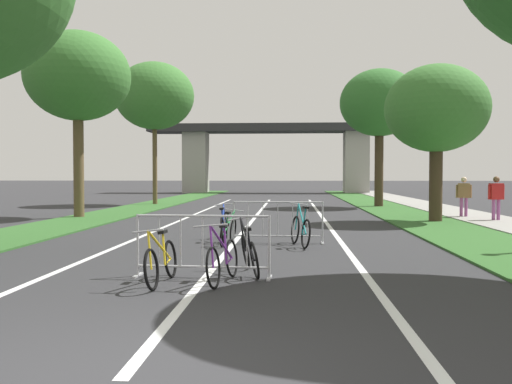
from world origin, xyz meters
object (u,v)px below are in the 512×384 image
(pedestrian_strolling, at_px, (464,193))
(bicycle_blue_1, at_px, (224,226))
(bicycle_purple_0, at_px, (223,259))
(bicycle_teal_5, at_px, (301,230))
(tree_left_maple_mid, at_px, (154,96))
(tree_right_pine_near, at_px, (379,104))
(tree_left_pine_far, at_px, (78,77))
(tree_right_cypress_far, at_px, (437,109))
(crowd_barrier_second, at_px, (278,222))
(pedestrian_pushing_bike, at_px, (496,194))
(bicycle_black_3, at_px, (249,253))
(bicycle_yellow_4, at_px, (161,261))
(bicycle_green_2, at_px, (229,231))
(crowd_barrier_nearest, at_px, (203,247))

(pedestrian_strolling, bearing_deg, bicycle_blue_1, 57.40)
(bicycle_purple_0, height_order, bicycle_teal_5, bicycle_teal_5)
(tree_left_maple_mid, distance_m, tree_right_pine_near, 12.46)
(tree_left_pine_far, height_order, tree_right_pine_near, tree_left_pine_far)
(tree_left_pine_far, xyz_separation_m, tree_right_cypress_far, (13.57, -1.18, -1.50))
(tree_left_maple_mid, relative_size, crowd_barrier_second, 3.51)
(tree_left_maple_mid, bearing_deg, tree_left_pine_far, -94.01)
(pedestrian_pushing_bike, bearing_deg, tree_left_pine_far, -10.24)
(bicycle_black_3, bearing_deg, bicycle_blue_1, 89.60)
(bicycle_yellow_4, bearing_deg, bicycle_blue_1, -89.96)
(crowd_barrier_second, height_order, bicycle_green_2, crowd_barrier_second)
(bicycle_teal_5, xyz_separation_m, pedestrian_pushing_bike, (7.17, 7.19, 0.62))
(crowd_barrier_second, xyz_separation_m, bicycle_teal_5, (0.56, -0.57, -0.13))
(bicycle_black_3, bearing_deg, tree_right_cypress_far, 48.66)
(bicycle_yellow_4, xyz_separation_m, bicycle_teal_5, (2.27, 4.71, 0.03))
(crowd_barrier_nearest, bearing_deg, bicycle_purple_0, -47.16)
(tree_left_maple_mid, relative_size, bicycle_black_3, 4.71)
(tree_right_pine_near, relative_size, pedestrian_pushing_bike, 4.38)
(bicycle_purple_0, bearing_deg, pedestrian_strolling, -110.79)
(tree_left_maple_mid, relative_size, crowd_barrier_nearest, 3.50)
(tree_right_cypress_far, height_order, crowd_barrier_nearest, tree_right_cypress_far)
(bicycle_green_2, bearing_deg, tree_right_pine_near, 75.40)
(tree_left_pine_far, bearing_deg, bicycle_black_3, -57.29)
(tree_left_pine_far, relative_size, crowd_barrier_second, 3.19)
(tree_left_maple_mid, bearing_deg, crowd_barrier_nearest, -74.16)
(bicycle_yellow_4, xyz_separation_m, pedestrian_pushing_bike, (9.44, 11.90, 0.65))
(tree_left_pine_far, height_order, bicycle_blue_1, tree_left_pine_far)
(tree_left_maple_mid, xyz_separation_m, bicycle_black_3, (6.98, -21.54, -5.79))
(crowd_barrier_nearest, bearing_deg, pedestrian_pushing_bike, 51.94)
(pedestrian_strolling, relative_size, pedestrian_pushing_bike, 0.98)
(bicycle_purple_0, relative_size, pedestrian_strolling, 1.02)
(pedestrian_strolling, bearing_deg, crowd_barrier_second, 64.10)
(tree_left_pine_far, bearing_deg, bicycle_yellow_4, -63.81)
(pedestrian_pushing_bike, bearing_deg, crowd_barrier_second, 33.88)
(tree_right_pine_near, distance_m, bicycle_teal_5, 17.61)
(bicycle_blue_1, bearing_deg, crowd_barrier_second, -19.77)
(tree_right_pine_near, relative_size, crowd_barrier_nearest, 3.14)
(tree_right_cypress_far, relative_size, bicycle_teal_5, 3.36)
(pedestrian_pushing_bike, bearing_deg, tree_right_pine_near, -79.85)
(bicycle_green_2, relative_size, bicycle_black_3, 0.97)
(tree_left_pine_far, xyz_separation_m, pedestrian_strolling, (15.14, 0.70, -4.56))
(bicycle_blue_1, distance_m, bicycle_green_2, 0.82)
(tree_left_maple_mid, relative_size, bicycle_green_2, 4.85)
(tree_right_pine_near, distance_m, bicycle_blue_1, 17.31)
(pedestrian_strolling, bearing_deg, bicycle_purple_0, 74.31)
(bicycle_purple_0, height_order, pedestrian_pushing_bike, pedestrian_pushing_bike)
(crowd_barrier_second, bearing_deg, tree_right_cypress_far, 49.24)
(bicycle_purple_0, height_order, pedestrian_strolling, pedestrian_strolling)
(crowd_barrier_second, xyz_separation_m, bicycle_black_3, (-0.39, -4.32, -0.16))
(bicycle_purple_0, height_order, bicycle_black_3, bicycle_purple_0)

